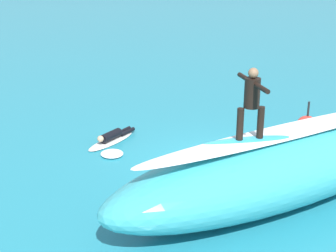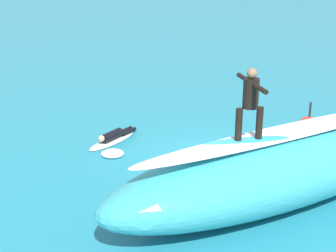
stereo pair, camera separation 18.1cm
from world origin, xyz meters
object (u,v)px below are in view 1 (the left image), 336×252
Objects in this scene: surfboard_riding at (249,141)px; surfer_riding at (252,98)px; surfer_paddling at (113,135)px; buoy_marker at (307,126)px.

surfer_riding reaches higher than surfboard_riding.
surfer_paddling is (1.99, -5.48, -1.59)m from surfboard_riding.
surfer_paddling is at bearing -65.92° from surfboard_riding.
surfer_paddling is (1.99, -5.48, -2.58)m from surfer_riding.
surfboard_riding is 6.04m from surfer_paddling.
buoy_marker is at bearing 126.78° from surfer_paddling.
surfboard_riding is 1.86× the size of buoy_marker.
surfer_riding is (0.00, 0.00, 1.00)m from surfboard_riding.
buoy_marker is (-4.19, -3.89, -2.42)m from surfer_riding.
surfboard_riding reaches higher than surfer_paddling.
surfer_riding is 6.21m from buoy_marker.
surfboard_riding is at bearing 71.15° from surfer_paddling.
surfboard_riding is 1.00m from surfer_riding.
surfer_riding is 1.12× the size of surfer_paddling.
surfer_paddling is 1.22× the size of buoy_marker.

